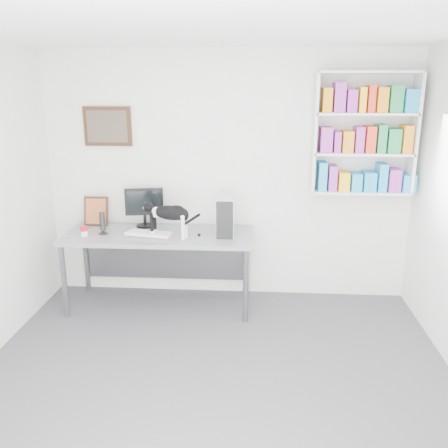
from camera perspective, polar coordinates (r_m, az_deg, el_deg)
The scene contains 11 objects.
room at distance 3.29m, azimuth -1.75°, elevation -0.80°, with size 4.01×4.01×2.70m.
bookshelf at distance 5.12m, azimuth 16.46°, elevation 10.37°, with size 1.03×0.28×1.24m, color silver.
wall_art at distance 5.37m, azimuth -13.83°, elevation 11.34°, with size 0.52×0.04×0.42m, color #3F2514.
desk at distance 5.18m, azimuth -7.70°, elevation -5.47°, with size 1.97×0.77×0.82m, color gray.
monitor at distance 5.27m, azimuth -9.55°, elevation 2.02°, with size 0.42×0.20×0.44m, color black.
keyboard at distance 4.99m, azimuth -8.97°, elevation -1.15°, with size 0.48×0.18×0.04m, color silver.
pc_tower at distance 4.93m, azimuth 0.16°, elevation 1.05°, with size 0.18×0.40×0.40m, color silver.
speaker at distance 5.11m, azimuth -14.41°, elevation 0.15°, with size 0.11×0.11×0.24m, color black.
leaning_print at distance 5.45m, azimuth -15.13°, elevation 1.57°, with size 0.27×0.11×0.33m, color #3F2514.
soup_can at distance 5.11m, azimuth -16.48°, elevation -0.83°, with size 0.07×0.07×0.11m, color red.
cat at distance 4.86m, azimuth -6.55°, elevation 0.38°, with size 0.57×0.15×0.35m, color black, non-canonical shape.
Camera 1 is at (0.32, -3.13, 2.31)m, focal length 38.00 mm.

